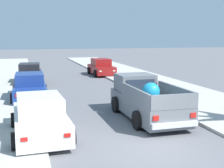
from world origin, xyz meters
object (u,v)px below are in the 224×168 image
Objects in this scene: car_left_near at (30,87)px; car_right_near at (30,74)px; car_right_mid at (101,67)px; car_left_mid at (40,118)px; pickup_truck at (145,100)px.

car_right_near is at bearing 88.83° from car_left_near.
car_left_near is at bearing -124.19° from car_right_mid.
car_left_mid is at bearing -89.71° from car_right_near.
car_right_near and car_right_mid have the same top height.
pickup_truck is 4.91m from car_left_mid.
car_right_near is at bearing -152.87° from car_right_mid.
pickup_truck reaches higher than car_right_near.
car_left_near is 0.99× the size of car_right_near.
car_left_near is (-4.89, 5.54, -0.08)m from pickup_truck.
pickup_truck is 7.39m from car_left_near.
car_right_mid is (6.57, 3.37, 0.00)m from car_right_near.
car_left_mid is 18.08m from car_right_mid.
car_left_mid is at bearing -88.34° from car_left_near.
pickup_truck is at bearing -68.44° from car_right_near.
car_right_near is (-4.76, 12.05, -0.08)m from pickup_truck.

